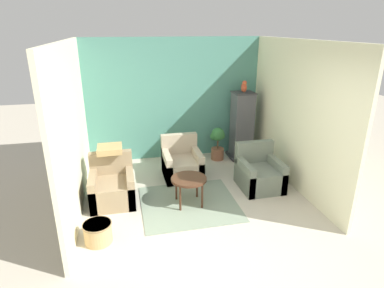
{
  "coord_description": "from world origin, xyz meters",
  "views": [
    {
      "loc": [
        -1.14,
        -3.31,
        2.84
      ],
      "look_at": [
        0.0,
        1.77,
        0.92
      ],
      "focal_mm": 30.0,
      "sensor_mm": 36.0,
      "label": 1
    }
  ],
  "objects_px": {
    "armchair_right": "(259,174)",
    "armchair_middle": "(182,164)",
    "birdcage": "(242,126)",
    "potted_plant": "(218,142)",
    "coffee_table": "(189,181)",
    "wicker_basket": "(98,232)",
    "parrot": "(244,87)",
    "armchair_left": "(113,187)"
  },
  "relations": [
    {
      "from": "coffee_table",
      "to": "wicker_basket",
      "type": "distance_m",
      "value": 1.64
    },
    {
      "from": "potted_plant",
      "to": "wicker_basket",
      "type": "xyz_separation_m",
      "value": [
        -2.49,
        -2.5,
        -0.25
      ]
    },
    {
      "from": "birdcage",
      "to": "parrot",
      "type": "xyz_separation_m",
      "value": [
        0.0,
        0.0,
        0.89
      ]
    },
    {
      "from": "armchair_left",
      "to": "armchair_middle",
      "type": "xyz_separation_m",
      "value": [
        1.34,
        0.7,
        0.0
      ]
    },
    {
      "from": "armchair_right",
      "to": "parrot",
      "type": "xyz_separation_m",
      "value": [
        0.2,
        1.47,
        1.36
      ]
    },
    {
      "from": "parrot",
      "to": "potted_plant",
      "type": "height_order",
      "value": "parrot"
    },
    {
      "from": "armchair_right",
      "to": "coffee_table",
      "type": "bearing_deg",
      "value": -167.02
    },
    {
      "from": "parrot",
      "to": "wicker_basket",
      "type": "relative_size",
      "value": 0.64
    },
    {
      "from": "armchair_right",
      "to": "armchair_middle",
      "type": "xyz_separation_m",
      "value": [
        -1.32,
        0.75,
        0.0
      ]
    },
    {
      "from": "wicker_basket",
      "to": "parrot",
      "type": "bearing_deg",
      "value": 39.59
    },
    {
      "from": "armchair_left",
      "to": "parrot",
      "type": "distance_m",
      "value": 3.46
    },
    {
      "from": "armchair_left",
      "to": "birdcage",
      "type": "xyz_separation_m",
      "value": [
        2.85,
        1.42,
        0.47
      ]
    },
    {
      "from": "armchair_left",
      "to": "birdcage",
      "type": "bearing_deg",
      "value": 26.44
    },
    {
      "from": "armchair_middle",
      "to": "birdcage",
      "type": "distance_m",
      "value": 1.74
    },
    {
      "from": "armchair_left",
      "to": "wicker_basket",
      "type": "relative_size",
      "value": 2.02
    },
    {
      "from": "armchair_middle",
      "to": "potted_plant",
      "type": "xyz_separation_m",
      "value": [
        0.95,
        0.7,
        0.15
      ]
    },
    {
      "from": "potted_plant",
      "to": "birdcage",
      "type": "bearing_deg",
      "value": 1.73
    },
    {
      "from": "birdcage",
      "to": "parrot",
      "type": "bearing_deg",
      "value": 90.0
    },
    {
      "from": "wicker_basket",
      "to": "armchair_right",
      "type": "bearing_deg",
      "value": 20.14
    },
    {
      "from": "coffee_table",
      "to": "parrot",
      "type": "height_order",
      "value": "parrot"
    },
    {
      "from": "armchair_right",
      "to": "parrot",
      "type": "relative_size",
      "value": 3.13
    },
    {
      "from": "armchair_middle",
      "to": "parrot",
      "type": "distance_m",
      "value": 2.16
    },
    {
      "from": "parrot",
      "to": "coffee_table",
      "type": "bearing_deg",
      "value": -131.65
    },
    {
      "from": "parrot",
      "to": "wicker_basket",
      "type": "distance_m",
      "value": 4.22
    },
    {
      "from": "armchair_left",
      "to": "wicker_basket",
      "type": "bearing_deg",
      "value": -100.17
    },
    {
      "from": "coffee_table",
      "to": "armchair_left",
      "type": "xyz_separation_m",
      "value": [
        -1.25,
        0.38,
        -0.17
      ]
    },
    {
      "from": "coffee_table",
      "to": "potted_plant",
      "type": "xyz_separation_m",
      "value": [
        1.04,
        1.78,
        -0.02
      ]
    },
    {
      "from": "armchair_left",
      "to": "wicker_basket",
      "type": "xyz_separation_m",
      "value": [
        -0.2,
        -1.1,
        -0.11
      ]
    },
    {
      "from": "armchair_left",
      "to": "birdcage",
      "type": "relative_size",
      "value": 0.53
    },
    {
      "from": "birdcage",
      "to": "potted_plant",
      "type": "bearing_deg",
      "value": -178.27
    },
    {
      "from": "coffee_table",
      "to": "armchair_right",
      "type": "bearing_deg",
      "value": 12.98
    },
    {
      "from": "potted_plant",
      "to": "armchair_left",
      "type": "bearing_deg",
      "value": -148.56
    },
    {
      "from": "armchair_middle",
      "to": "armchair_right",
      "type": "bearing_deg",
      "value": -29.78
    },
    {
      "from": "armchair_right",
      "to": "potted_plant",
      "type": "height_order",
      "value": "armchair_right"
    },
    {
      "from": "armchair_right",
      "to": "birdcage",
      "type": "height_order",
      "value": "birdcage"
    },
    {
      "from": "armchair_middle",
      "to": "parrot",
      "type": "height_order",
      "value": "parrot"
    },
    {
      "from": "armchair_right",
      "to": "wicker_basket",
      "type": "distance_m",
      "value": 3.04
    },
    {
      "from": "armchair_left",
      "to": "potted_plant",
      "type": "relative_size",
      "value": 1.08
    },
    {
      "from": "coffee_table",
      "to": "parrot",
      "type": "distance_m",
      "value": 2.68
    },
    {
      "from": "parrot",
      "to": "armchair_left",
      "type": "bearing_deg",
      "value": -153.53
    },
    {
      "from": "birdcage",
      "to": "potted_plant",
      "type": "distance_m",
      "value": 0.65
    },
    {
      "from": "armchair_left",
      "to": "wicker_basket",
      "type": "distance_m",
      "value": 1.12
    }
  ]
}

